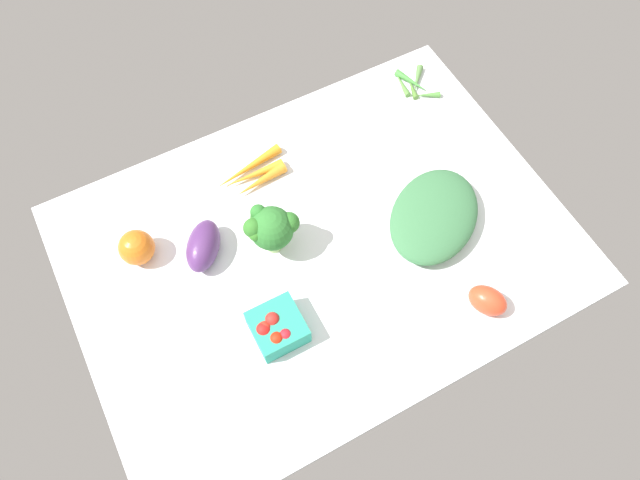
{
  "coord_description": "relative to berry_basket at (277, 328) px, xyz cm",
  "views": [
    {
      "loc": [
        27.11,
        50.72,
        114.22
      ],
      "look_at": [
        0.0,
        0.0,
        4.0
      ],
      "focal_mm": 33.19,
      "sensor_mm": 36.0,
      "label": 1
    }
  ],
  "objects": [
    {
      "name": "carrot_bunch",
      "position": [
        -11.58,
        -35.55,
        -1.73
      ],
      "size": [
        17.67,
        9.66,
        2.56
      ],
      "color": "orange",
      "rests_on": "tablecloth"
    },
    {
      "name": "eggplant",
      "position": [
        5.58,
        -23.0,
        0.37
      ],
      "size": [
        12.38,
        13.5,
        6.61
      ],
      "primitive_type": "ellipsoid",
      "rotation": [
        0.0,
        0.0,
        0.94
      ],
      "color": "#542E68",
      "rests_on": "tablecloth"
    },
    {
      "name": "heirloom_tomato_orange",
      "position": [
        17.87,
        -28.87,
        0.78
      ],
      "size": [
        7.45,
        7.45,
        7.45
      ],
      "primitive_type": "sphere",
      "color": "orange",
      "rests_on": "tablecloth"
    },
    {
      "name": "leafy_greens_clump",
      "position": [
        -40.64,
        -6.59,
        0.1
      ],
      "size": [
        30.36,
        28.68,
        6.08
      ],
      "primitive_type": "ellipsoid",
      "rotation": [
        0.0,
        0.0,
        0.62
      ],
      "color": "#397245",
      "rests_on": "tablecloth"
    },
    {
      "name": "berry_basket",
      "position": [
        0.0,
        0.0,
        0.0
      ],
      "size": [
        9.76,
        9.76,
        6.18
      ],
      "color": "teal",
      "rests_on": "tablecloth"
    },
    {
      "name": "roma_tomato",
      "position": [
        -39.46,
        14.6,
        -0.16
      ],
      "size": [
        8.81,
        9.65,
        5.56
      ],
      "primitive_type": "ellipsoid",
      "rotation": [
        0.0,
        0.0,
        2.1
      ],
      "color": "#E44426",
      "rests_on": "tablecloth"
    },
    {
      "name": "okra_pile",
      "position": [
        -57.87,
        -41.29,
        -2.12
      ],
      "size": [
        8.85,
        12.05,
        1.84
      ],
      "color": "#4F7F32",
      "rests_on": "tablecloth"
    },
    {
      "name": "broccoli_head",
      "position": [
        -7.76,
        -17.74,
        5.16
      ],
      "size": [
        11.29,
        9.8,
        12.62
      ],
      "color": "#A2BE77",
      "rests_on": "tablecloth"
    },
    {
      "name": "tablecloth",
      "position": [
        -16.69,
        -13.39,
        -3.94
      ],
      "size": [
        104.0,
        76.0,
        2.0
      ],
      "primitive_type": "cube",
      "color": "white",
      "rests_on": "ground"
    }
  ]
}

